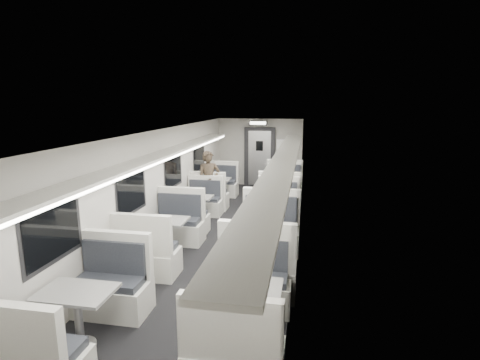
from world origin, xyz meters
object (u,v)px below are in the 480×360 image
at_px(booth_left_b, 196,209).
at_px(booth_left_a, 216,190).
at_px(booth_right_c, 265,248).
at_px(booth_right_b, 275,216).
at_px(passenger, 209,182).
at_px(vestibule_door, 260,157).
at_px(booth_right_a, 282,192).
at_px(booth_right_d, 246,312).
at_px(booth_left_d, 79,318).
at_px(exit_sign, 258,123).
at_px(booth_left_c, 164,238).

bearing_deg(booth_left_b, booth_left_a, 90.00).
height_order(booth_left_b, booth_right_c, booth_right_c).
relative_size(booth_left_b, booth_right_b, 0.92).
height_order(passenger, vestibule_door, vestibule_door).
xyz_separation_m(booth_left_a, booth_left_b, (0.00, -2.05, -0.02)).
bearing_deg(booth_right_a, booth_right_b, -90.00).
height_order(booth_left_a, booth_right_a, booth_right_a).
xyz_separation_m(booth_left_a, vestibule_door, (1.00, 2.48, 0.67)).
xyz_separation_m(booth_right_a, passenger, (-1.94, -0.95, 0.44)).
bearing_deg(vestibule_door, booth_left_b, -102.46).
height_order(booth_left_a, booth_right_c, booth_right_c).
distance_m(booth_right_a, booth_right_d, 6.40).
bearing_deg(booth_left_b, vestibule_door, 77.54).
height_order(booth_left_b, booth_right_b, booth_right_b).
relative_size(booth_left_d, passenger, 1.28).
height_order(booth_left_d, exit_sign, exit_sign).
bearing_deg(vestibule_door, booth_left_d, -96.03).
bearing_deg(booth_left_d, vestibule_door, 83.97).
xyz_separation_m(booth_left_c, vestibule_door, (1.00, 6.66, 0.65)).
bearing_deg(booth_left_c, booth_left_d, -90.00).
relative_size(booth_right_d, exit_sign, 3.45).
relative_size(booth_left_c, exit_sign, 3.53).
relative_size(booth_left_b, booth_right_d, 0.91).
bearing_deg(booth_right_a, booth_right_c, -90.00).
distance_m(booth_left_b, booth_left_d, 4.95).
distance_m(booth_left_a, vestibule_door, 2.76).
distance_m(booth_left_c, booth_right_c, 2.02).
bearing_deg(booth_right_b, booth_right_c, -90.00).
xyz_separation_m(booth_left_a, booth_left_d, (0.00, -7.00, 0.02)).
relative_size(booth_right_a, exit_sign, 3.63).
distance_m(booth_right_d, vestibule_door, 9.04).
bearing_deg(vestibule_door, booth_right_c, -81.76).
xyz_separation_m(booth_left_c, booth_right_d, (2.00, -2.30, -0.01)).
bearing_deg(vestibule_door, booth_right_d, -83.63).
xyz_separation_m(booth_left_b, vestibule_door, (1.00, 4.53, 0.69)).
distance_m(booth_left_a, booth_right_c, 4.86).
xyz_separation_m(booth_right_c, vestibule_door, (-1.00, 6.91, 0.62)).
xyz_separation_m(booth_right_d, exit_sign, (-1.00, 8.48, 1.90)).
distance_m(booth_right_b, booth_right_d, 4.15).
xyz_separation_m(booth_right_c, passenger, (-1.94, 3.39, 0.42)).
height_order(booth_left_c, vestibule_door, vestibule_door).
relative_size(booth_right_a, booth_right_d, 1.05).
bearing_deg(vestibule_door, exit_sign, -90.00).
bearing_deg(booth_left_d, booth_right_a, 73.85).
bearing_deg(booth_right_c, booth_right_b, 90.00).
distance_m(booth_left_d, passenger, 5.97).
distance_m(booth_left_b, booth_right_d, 4.87).
relative_size(booth_left_b, vestibule_door, 0.93).
relative_size(booth_left_a, exit_sign, 3.33).
height_order(booth_left_d, booth_right_b, booth_left_d).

